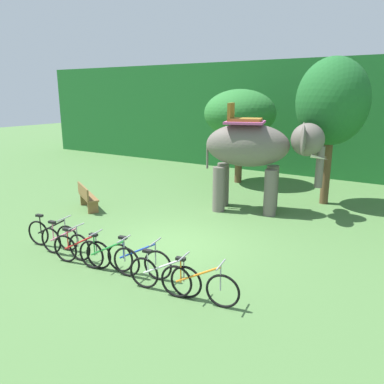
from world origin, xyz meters
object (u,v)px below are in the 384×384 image
object	(u,v)px
bike_red	(81,250)
bike_white	(164,276)
tree_center_left	(332,102)
bike_pink	(65,243)
bike_orange	(199,285)
tree_right	(240,114)
elephant	(257,150)
bike_blue	(138,260)
bike_green	(108,257)
bike_black	(52,234)
wooden_bench	(87,196)

from	to	relation	value
bike_red	bike_white	size ratio (longest dim) A/B	1.00
bike_white	tree_center_left	bearing A→B (deg)	82.84
bike_pink	bike_orange	size ratio (longest dim) A/B	1.01
tree_right	elephant	size ratio (longest dim) A/B	1.01
tree_center_left	bike_white	distance (m)	9.47
bike_blue	bike_white	bearing A→B (deg)	-17.86
bike_green	bike_blue	distance (m)	0.74
elephant	bike_pink	size ratio (longest dim) A/B	2.48
bike_red	bike_white	bearing A→B (deg)	0.09
bike_blue	bike_black	bearing A→B (deg)	179.59
tree_right	elephant	world-z (taller)	tree_right
elephant	bike_blue	world-z (taller)	elephant
bike_blue	wooden_bench	xyz separation A→B (m)	(-5.01, 3.07, 0.09)
tree_center_left	bike_green	size ratio (longest dim) A/B	3.16
bike_green	wooden_bench	world-z (taller)	bike_green
wooden_bench	bike_white	bearing A→B (deg)	-29.45
tree_center_left	bike_orange	xyz separation A→B (m)	(-0.29, -8.71, -3.40)
tree_center_left	wooden_bench	xyz separation A→B (m)	(-7.09, -5.40, -3.30)
bike_white	bike_orange	bearing A→B (deg)	4.30
tree_right	wooden_bench	size ratio (longest dim) A/B	2.85
bike_red	bike_orange	xyz separation A→B (m)	(3.31, 0.06, 0.00)
tree_center_left	bike_blue	bearing A→B (deg)	-103.76
bike_black	wooden_bench	xyz separation A→B (m)	(-1.98, 3.04, 0.09)
tree_center_left	bike_red	size ratio (longest dim) A/B	3.17
tree_right	bike_green	distance (m)	10.71
tree_right	bike_orange	size ratio (longest dim) A/B	2.53
bike_white	wooden_bench	size ratio (longest dim) A/B	1.13
bike_white	bike_orange	size ratio (longest dim) A/B	1.00
bike_red	tree_right	bearing A→B (deg)	94.22
tree_right	bike_red	bearing A→B (deg)	-85.78
bike_blue	elephant	bearing A→B (deg)	88.08
bike_red	bike_orange	world-z (taller)	same
bike_pink	bike_white	distance (m)	3.25
bike_pink	bike_white	bearing A→B (deg)	-2.04
bike_green	bike_orange	xyz separation A→B (m)	(2.48, -0.01, 0.00)
bike_pink	bike_red	world-z (taller)	same
tree_center_left	bike_pink	distance (m)	10.27
bike_red	bike_white	distance (m)	2.50
tree_right	bike_blue	distance (m)	10.61
tree_right	bike_black	world-z (taller)	tree_right
tree_center_left	elephant	bearing A→B (deg)	-129.04
tree_center_left	bike_green	world-z (taller)	tree_center_left
bike_green	bike_pink	bearing A→B (deg)	178.46
bike_orange	wooden_bench	size ratio (longest dim) A/B	1.13
bike_orange	bike_black	bearing A→B (deg)	176.75
elephant	bike_black	xyz separation A→B (m)	(-3.24, -6.14, -1.82)
bike_black	bike_orange	bearing A→B (deg)	-3.25
bike_pink	bike_blue	distance (m)	2.29
bike_red	wooden_bench	size ratio (longest dim) A/B	1.13
tree_right	tree_center_left	xyz separation A→B (m)	(4.36, -1.51, 0.59)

